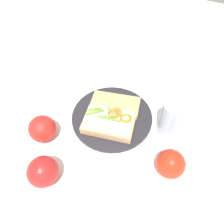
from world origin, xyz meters
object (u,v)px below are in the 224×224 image
drinking_glass (172,119)px  apple_2 (170,164)px  sandwich (109,122)px  apple_0 (43,172)px  bread_slice_side (115,104)px  plate (112,117)px  apple_1 (43,129)px

drinking_glass → apple_2: bearing=-75.3°
sandwich → apple_2: (0.21, -0.06, 0.01)m
apple_0 → drinking_glass: (0.26, 0.29, 0.02)m
drinking_glass → bread_slice_side: bearing=176.4°
apple_0 → apple_2: (0.30, 0.16, -0.00)m
bread_slice_side → plate: bearing=88.1°
bread_slice_side → apple_2: (0.23, -0.14, 0.02)m
apple_1 → apple_0: bearing=-53.4°
apple_1 → sandwich: bearing=33.7°
sandwich → apple_1: bearing=23.1°
apple_1 → apple_2: size_ratio=1.03×
apple_0 → apple_2: 0.34m
sandwich → plate: bearing=-88.6°
sandwich → apple_0: 0.24m
apple_2 → drinking_glass: bearing=104.7°
plate → apple_1: (-0.16, -0.15, 0.04)m
bread_slice_side → drinking_glass: size_ratio=1.29×
apple_1 → apple_2: (0.38, 0.05, -0.00)m
sandwich → apple_2: apple_2 is taller
plate → drinking_glass: size_ratio=2.11×
bread_slice_side → apple_1: (-0.15, -0.19, 0.02)m
drinking_glass → plate: bearing=-170.9°
apple_1 → plate: bearing=43.7°
sandwich → bread_slice_side: (-0.02, 0.08, -0.01)m
apple_2 → apple_1: bearing=-172.4°
sandwich → apple_1: 0.20m
apple_2 → apple_0: bearing=-151.5°
apple_1 → bread_slice_side: bearing=52.1°
apple_0 → apple_1: apple_0 is taller
plate → apple_2: 0.24m
bread_slice_side → apple_2: apple_2 is taller
plate → bread_slice_side: bearing=100.6°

